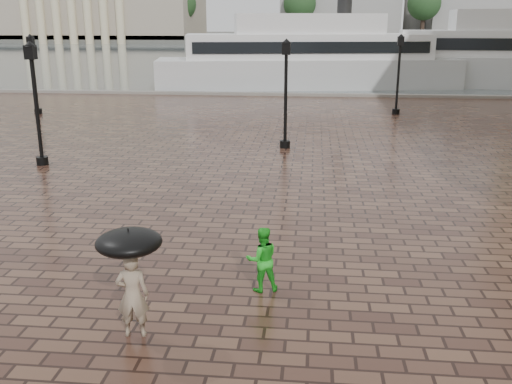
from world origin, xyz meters
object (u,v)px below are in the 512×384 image
at_px(adult_pedestrian, 133,295).
at_px(street_lamps, 197,83).
at_px(child_pedestrian, 262,259).
at_px(ferry_near, 307,58).

bearing_deg(adult_pedestrian, street_lamps, -88.96).
height_order(adult_pedestrian, child_pedestrian, adult_pedestrian).
bearing_deg(street_lamps, adult_pedestrian, -81.88).
bearing_deg(adult_pedestrian, child_pedestrian, -143.26).
height_order(street_lamps, child_pedestrian, street_lamps).
bearing_deg(ferry_near, street_lamps, -114.07).
xyz_separation_m(street_lamps, adult_pedestrian, (2.73, -19.12, -1.56)).
height_order(child_pedestrian, ferry_near, ferry_near).
bearing_deg(child_pedestrian, street_lamps, -92.00).
distance_m(adult_pedestrian, ferry_near, 39.40).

